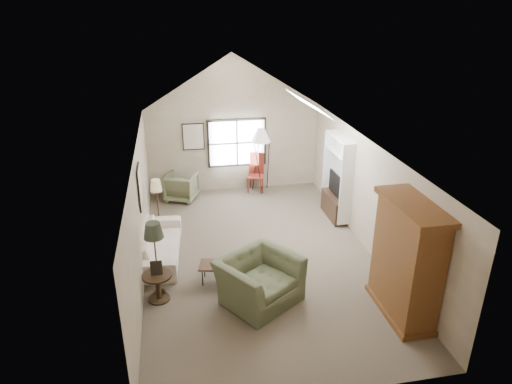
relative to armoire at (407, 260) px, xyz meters
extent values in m
cube|color=brown|center=(-2.18, 2.40, -1.10)|extent=(5.00, 8.00, 0.01)
cube|color=#BCAA8E|center=(-2.18, 6.40, 0.15)|extent=(5.00, 0.01, 2.50)
cube|color=#BCAA8E|center=(-2.18, -1.60, 0.15)|extent=(5.00, 0.01, 2.50)
cube|color=#BCAA8E|center=(-4.68, 2.40, 0.15)|extent=(0.01, 8.00, 2.50)
cube|color=#BCAA8E|center=(0.32, 2.40, 0.15)|extent=(0.01, 8.00, 2.50)
cube|color=black|center=(-2.08, 6.36, 0.35)|extent=(1.72, 0.08, 1.42)
cube|color=black|center=(-4.65, 2.70, 0.65)|extent=(0.68, 0.04, 0.88)
cube|color=black|center=(-3.33, 6.37, 0.60)|extent=(0.62, 0.04, 0.78)
cube|color=brown|center=(0.00, 0.00, 0.00)|extent=(0.60, 1.50, 2.20)
cube|color=white|center=(0.16, 4.00, 0.05)|extent=(0.32, 1.30, 2.10)
cube|color=#382316|center=(0.14, 4.00, -0.80)|extent=(0.34, 1.18, 0.60)
cube|color=black|center=(0.14, 4.00, -0.18)|extent=(0.05, 0.90, 0.55)
imported|color=beige|center=(-4.38, 2.79, -0.77)|extent=(1.05, 2.32, 0.66)
imported|color=#535B3F|center=(-2.49, 0.82, -0.65)|extent=(1.84, 1.79, 0.91)
imported|color=#6C6D4C|center=(-3.77, 5.88, -0.72)|extent=(1.07, 1.09, 0.77)
cube|color=#3A2917|center=(-3.17, 1.57, -0.90)|extent=(0.87, 0.60, 0.41)
imported|color=#332115|center=(-3.17, 1.57, -0.67)|extent=(0.23, 0.23, 0.05)
cylinder|color=#362416|center=(-4.38, 1.19, -0.82)|extent=(0.61, 0.61, 0.57)
cube|color=maroon|center=(-1.58, 6.10, -0.53)|extent=(0.57, 0.57, 1.14)
camera|label=1|loc=(-3.88, -6.29, 4.28)|focal=32.00mm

